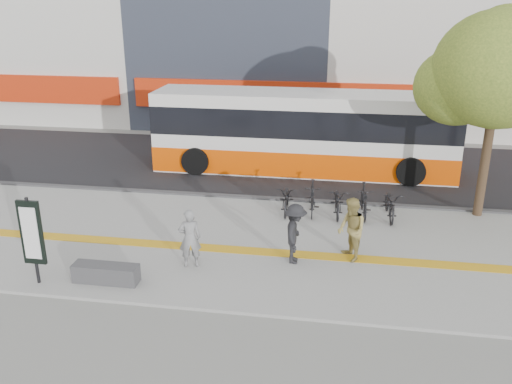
% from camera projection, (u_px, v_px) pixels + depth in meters
% --- Properties ---
extents(ground, '(120.00, 120.00, 0.00)m').
position_uv_depth(ground, '(222.00, 269.00, 13.93)').
color(ground, slate).
rests_on(ground, ground).
extents(sidewalk, '(40.00, 7.00, 0.08)m').
position_uv_depth(sidewalk, '(234.00, 243.00, 15.30)').
color(sidewalk, slate).
rests_on(sidewalk, ground).
extents(tactile_strip, '(40.00, 0.45, 0.01)m').
position_uv_depth(tactile_strip, '(230.00, 249.00, 14.83)').
color(tactile_strip, '#C29016').
rests_on(tactile_strip, sidewalk).
extents(street, '(40.00, 8.00, 0.06)m').
position_uv_depth(street, '(270.00, 165.00, 22.26)').
color(street, black).
rests_on(street, ground).
extents(curb, '(40.00, 0.25, 0.14)m').
position_uv_depth(curb, '(254.00, 198.00, 18.54)').
color(curb, '#343537').
rests_on(curb, ground).
extents(bench, '(1.60, 0.45, 0.45)m').
position_uv_depth(bench, '(106.00, 273.00, 13.10)').
color(bench, '#343537').
rests_on(bench, sidewalk).
extents(signboard, '(0.55, 0.10, 2.20)m').
position_uv_depth(signboard, '(32.00, 234.00, 12.70)').
color(signboard, black).
rests_on(signboard, sidewalk).
extents(street_tree, '(4.40, 3.80, 6.31)m').
position_uv_depth(street_tree, '(497.00, 72.00, 15.76)').
color(street_tree, '#352518').
rests_on(street_tree, sidewalk).
extents(bus, '(11.52, 2.73, 3.07)m').
position_uv_depth(bus, '(303.00, 134.00, 21.08)').
color(bus, silver).
rests_on(bus, street).
extents(bicycle_row, '(3.92, 1.78, 1.02)m').
position_uv_depth(bicycle_row, '(338.00, 200.00, 17.01)').
color(bicycle_row, black).
rests_on(bicycle_row, sidewalk).
extents(seated_woman, '(0.65, 0.53, 1.55)m').
position_uv_depth(seated_woman, '(190.00, 238.00, 13.68)').
color(seated_woman, black).
rests_on(seated_woman, sidewalk).
extents(pedestrian_tan, '(0.91, 1.01, 1.68)m').
position_uv_depth(pedestrian_tan, '(351.00, 230.00, 14.01)').
color(pedestrian_tan, olive).
rests_on(pedestrian_tan, sidewalk).
extents(pedestrian_dark, '(0.60, 1.03, 1.59)m').
position_uv_depth(pedestrian_dark, '(295.00, 234.00, 13.89)').
color(pedestrian_dark, black).
rests_on(pedestrian_dark, sidewalk).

